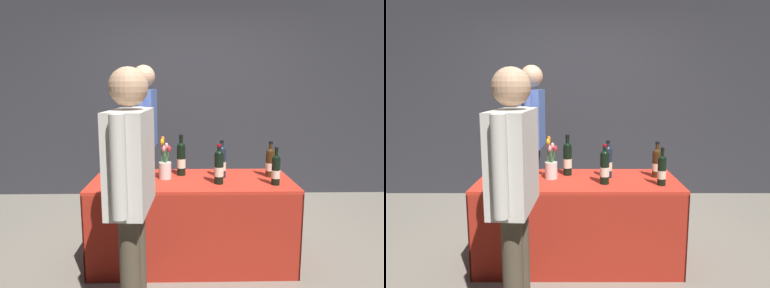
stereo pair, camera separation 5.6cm
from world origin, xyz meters
TOP-DOWN VIEW (x-y plane):
  - ground_plane at (0.00, 0.00)m, footprint 12.00×12.00m
  - back_partition at (0.00, 1.96)m, footprint 6.56×0.12m
  - tasting_table at (0.00, 0.00)m, footprint 1.67×0.72m
  - featured_wine_bottle at (-0.68, 0.03)m, footprint 0.07×0.07m
  - display_bottle_0 at (0.67, 0.07)m, footprint 0.08×0.08m
  - display_bottle_1 at (-0.09, 0.14)m, footprint 0.08×0.08m
  - display_bottle_2 at (0.66, -0.18)m, footprint 0.07×0.07m
  - display_bottle_3 at (0.25, 0.06)m, footprint 0.07×0.07m
  - display_bottle_4 at (0.21, -0.14)m, footprint 0.08×0.08m
  - wine_glass_near_vendor at (-0.45, 0.18)m, footprint 0.07×0.07m
  - flower_vase at (-0.23, 0.03)m, footprint 0.11×0.11m
  - vendor_presenter at (-0.48, 0.85)m, footprint 0.23×0.63m
  - taster_foreground_right at (-0.37, -0.90)m, footprint 0.24×0.64m

SIDE VIEW (x-z plane):
  - ground_plane at x=0.00m, z-range 0.00..0.00m
  - tasting_table at x=0.00m, z-range 0.14..0.87m
  - wine_glass_near_vendor at x=-0.45m, z-range 0.76..0.90m
  - flower_vase at x=-0.23m, z-range 0.65..1.01m
  - display_bottle_2 at x=0.66m, z-range 0.70..1.00m
  - display_bottle_0 at x=0.67m, z-range 0.70..1.01m
  - display_bottle_3 at x=0.25m, z-range 0.70..1.02m
  - display_bottle_4 at x=0.21m, z-range 0.70..1.02m
  - featured_wine_bottle at x=-0.68m, z-range 0.70..1.03m
  - display_bottle_1 at x=-0.09m, z-range 0.70..1.06m
  - taster_foreground_right at x=-0.37m, z-range 0.17..1.77m
  - vendor_presenter at x=-0.48m, z-range 0.18..1.89m
  - back_partition at x=0.00m, z-range 0.00..2.90m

